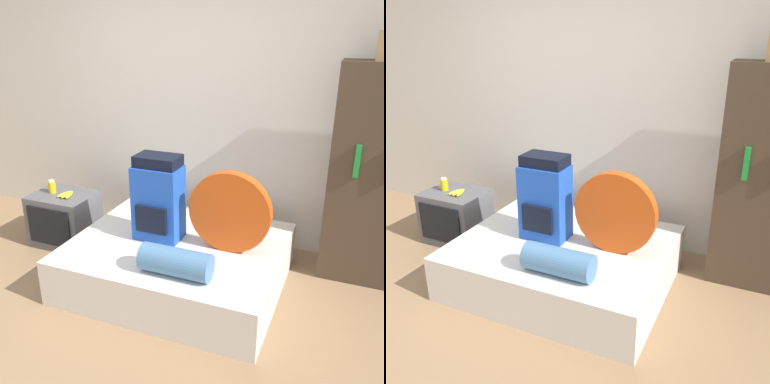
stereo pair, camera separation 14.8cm
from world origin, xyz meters
The scene contains 9 objects.
ground_plane centered at (0.00, 0.00, 0.00)m, with size 16.00×16.00×0.00m, color #997551.
wall_back centered at (0.00, 1.80, 1.30)m, with size 8.00×0.05×2.60m.
bed centered at (0.23, 0.84, 0.19)m, with size 1.68×1.40×0.38m.
backpack centered at (0.05, 0.85, 0.72)m, with size 0.38×0.28×0.70m.
tent_bag centered at (0.65, 0.87, 0.70)m, with size 0.64×0.09×0.64m.
sleeping_roll centered at (0.41, 0.38, 0.48)m, with size 0.51×0.20×0.20m.
television centered at (-1.09, 1.08, 0.25)m, with size 0.58×0.48×0.51m.
canister centered at (-1.21, 1.09, 0.56)m, with size 0.07×0.07×0.13m.
banana_bunch centered at (-1.01, 1.05, 0.52)m, with size 0.14×0.18×0.04m.
Camera 1 is at (1.49, -1.99, 2.01)m, focal length 40.00 mm.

